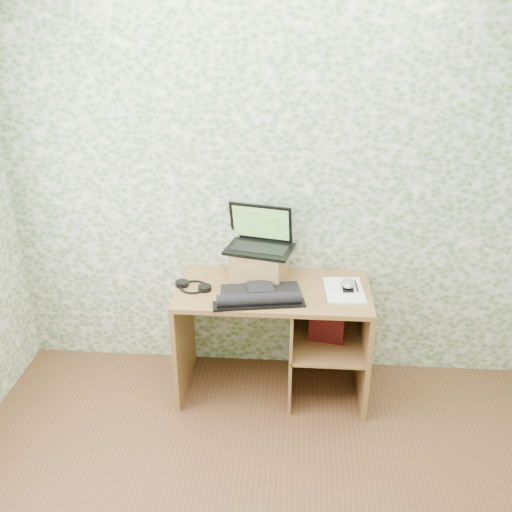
# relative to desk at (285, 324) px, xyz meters

# --- Properties ---
(wall_back) EXTENTS (3.50, 0.00, 3.50)m
(wall_back) POSITION_rel_desk_xyz_m (-0.08, 0.28, 0.82)
(wall_back) COLOR white
(wall_back) RESTS_ON ground
(desk) EXTENTS (1.20, 0.60, 0.75)m
(desk) POSITION_rel_desk_xyz_m (0.00, 0.00, 0.00)
(desk) COLOR brown
(desk) RESTS_ON floor
(riser) EXTENTS (0.37, 0.33, 0.19)m
(riser) POSITION_rel_desk_xyz_m (-0.18, 0.12, 0.37)
(riser) COLOR olive
(riser) RESTS_ON desk
(laptop) EXTENTS (0.46, 0.37, 0.27)m
(laptop) POSITION_rel_desk_xyz_m (-0.18, 0.16, 0.53)
(laptop) COLOR black
(laptop) RESTS_ON riser
(keyboard) EXTENTS (0.55, 0.36, 0.08)m
(keyboard) POSITION_rel_desk_xyz_m (-0.15, -0.17, 0.30)
(keyboard) COLOR black
(keyboard) RESTS_ON desk
(headphones) EXTENTS (0.24, 0.22, 0.03)m
(headphones) POSITION_rel_desk_xyz_m (-0.58, -0.06, 0.28)
(headphones) COLOR black
(headphones) RESTS_ON desk
(notepad) EXTENTS (0.25, 0.35, 0.02)m
(notepad) POSITION_rel_desk_xyz_m (0.36, -0.03, 0.28)
(notepad) COLOR white
(notepad) RESTS_ON desk
(mouse) EXTENTS (0.08, 0.13, 0.04)m
(mouse) POSITION_rel_desk_xyz_m (0.38, -0.02, 0.31)
(mouse) COLOR silver
(mouse) RESTS_ON notepad
(pen) EXTENTS (0.02, 0.15, 0.01)m
(pen) POSITION_rel_desk_xyz_m (0.43, 0.01, 0.29)
(pen) COLOR black
(pen) RESTS_ON notepad
(red_box) EXTENTS (0.23, 0.11, 0.27)m
(red_box) POSITION_rel_desk_xyz_m (0.27, -0.03, 0.04)
(red_box) COLOR maroon
(red_box) RESTS_ON desk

